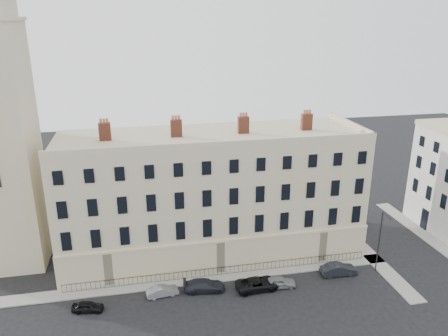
# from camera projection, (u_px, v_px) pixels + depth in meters

# --- Properties ---
(ground) EXTENTS (160.00, 160.00, 0.00)m
(ground) POSITION_uv_depth(u_px,v_px,m) (287.00, 296.00, 46.41)
(ground) COLOR black
(ground) RESTS_ON ground
(terrace) EXTENTS (36.22, 12.22, 17.00)m
(terrace) POSITION_uv_depth(u_px,v_px,m) (211.00, 194.00, 53.90)
(terrace) COLOR beige
(terrace) RESTS_ON ground
(pavement_terrace) EXTENTS (48.00, 2.00, 0.12)m
(pavement_terrace) POSITION_uv_depth(u_px,v_px,m) (188.00, 281.00, 49.11)
(pavement_terrace) COLOR gray
(pavement_terrace) RESTS_ON ground
(pavement_east_return) EXTENTS (2.00, 24.00, 0.12)m
(pavement_east_return) POSITION_uv_depth(u_px,v_px,m) (362.00, 247.00, 56.29)
(pavement_east_return) COLOR gray
(pavement_east_return) RESTS_ON ground
(pavement_adjacent) EXTENTS (2.00, 20.00, 0.12)m
(pavement_adjacent) POSITION_uv_depth(u_px,v_px,m) (421.00, 233.00, 60.06)
(pavement_adjacent) COLOR gray
(pavement_adjacent) RESTS_ON ground
(railings) EXTENTS (35.00, 0.04, 0.96)m
(railings) POSITION_uv_depth(u_px,v_px,m) (222.00, 271.00, 50.08)
(railings) COLOR black
(railings) RESTS_ON ground
(car_a) EXTENTS (3.32, 1.79, 1.07)m
(car_a) POSITION_uv_depth(u_px,v_px,m) (88.00, 307.00, 43.93)
(car_a) COLOR black
(car_a) RESTS_ON ground
(car_b) EXTENTS (3.53, 1.65, 1.12)m
(car_b) POSITION_uv_depth(u_px,v_px,m) (162.00, 291.00, 46.40)
(car_b) COLOR gray
(car_b) RESTS_ON ground
(car_c) EXTENTS (4.73, 2.38, 1.32)m
(car_c) POSITION_uv_depth(u_px,v_px,m) (204.00, 285.00, 47.20)
(car_c) COLOR #20212A
(car_c) RESTS_ON ground
(car_d) EXTENTS (4.97, 2.52, 1.35)m
(car_d) POSITION_uv_depth(u_px,v_px,m) (257.00, 284.00, 47.46)
(car_d) COLOR black
(car_d) RESTS_ON ground
(car_e) EXTENTS (3.76, 1.85, 1.23)m
(car_e) POSITION_uv_depth(u_px,v_px,m) (279.00, 282.00, 47.86)
(car_e) COLOR gray
(car_e) RESTS_ON ground
(car_f) EXTENTS (4.22, 1.58, 1.38)m
(car_f) POSITION_uv_depth(u_px,v_px,m) (339.00, 269.00, 50.15)
(car_f) COLOR black
(car_f) RESTS_ON ground
(streetlamp) EXTENTS (0.23, 1.64, 7.56)m
(streetlamp) POSITION_uv_depth(u_px,v_px,m) (380.00, 239.00, 49.72)
(streetlamp) COLOR #28282C
(streetlamp) RESTS_ON ground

